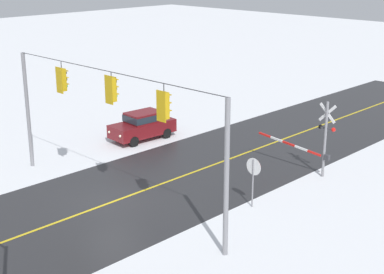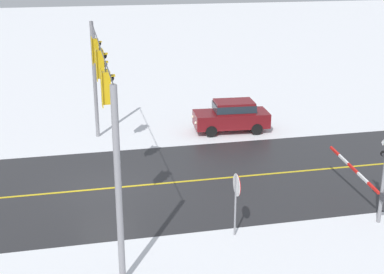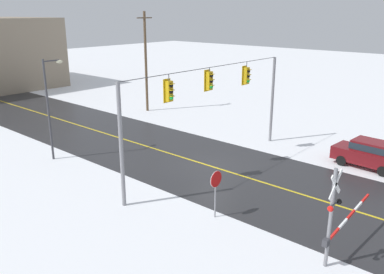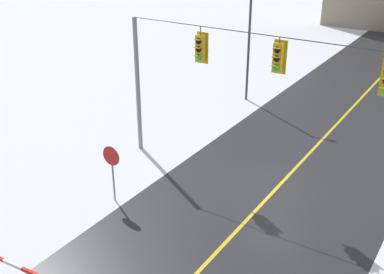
% 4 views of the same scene
% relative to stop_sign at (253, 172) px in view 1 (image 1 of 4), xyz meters
% --- Properties ---
extents(ground_plane, '(160.00, 160.00, 0.00)m').
position_rel_stop_sign_xyz_m(ground_plane, '(4.97, 4.20, -1.71)').
color(ground_plane, white).
extents(signal_span, '(14.20, 0.47, 6.22)m').
position_rel_stop_sign_xyz_m(signal_span, '(4.89, 4.19, 2.56)').
color(signal_span, gray).
rests_on(signal_span, ground).
extents(stop_sign, '(0.80, 0.09, 2.35)m').
position_rel_stop_sign_xyz_m(stop_sign, '(0.00, 0.00, 0.00)').
color(stop_sign, gray).
rests_on(stop_sign, ground).
extents(railroad_crossing, '(4.70, 0.31, 4.00)m').
position_rel_stop_sign_xyz_m(railroad_crossing, '(0.18, -5.53, 0.27)').
color(railroad_crossing, gray).
rests_on(railroad_crossing, ground).
extents(parked_car_maroon, '(2.02, 4.29, 1.74)m').
position_rel_stop_sign_xyz_m(parked_car_maroon, '(11.26, -3.18, -0.76)').
color(parked_car_maroon, maroon).
rests_on(parked_car_maroon, ground).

